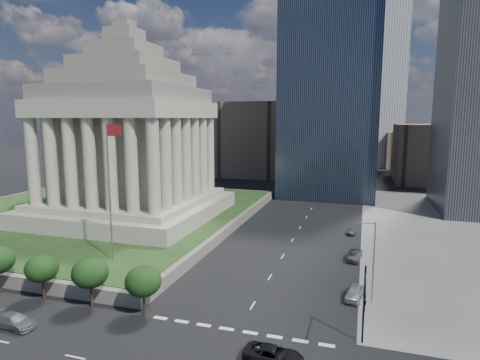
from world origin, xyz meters
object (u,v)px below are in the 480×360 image
at_px(street_lamp_north, 372,257).
at_px(pickup_truck, 274,355).
at_px(suv_grey, 14,321).
at_px(traffic_signal_ne, 364,301).
at_px(parked_sedan_far, 352,231).
at_px(parked_sedan_near, 355,293).
at_px(war_memorial, 128,121).
at_px(flagpole, 110,183).
at_px(parked_sedan_mid, 355,256).

xyz_separation_m(street_lamp_north, pickup_truck, (-8.49, -15.36, -4.90)).
xyz_separation_m(street_lamp_north, suv_grey, (-36.18, -17.43, -4.93)).
bearing_deg(pickup_truck, street_lamp_north, -26.02).
xyz_separation_m(traffic_signal_ne, parked_sedan_far, (-2.26, 40.55, -4.57)).
bearing_deg(parked_sedan_near, street_lamp_north, -3.29).
bearing_deg(war_memorial, flagpole, -63.11).
height_order(traffic_signal_ne, suv_grey, traffic_signal_ne).
relative_size(street_lamp_north, suv_grey, 1.98).
distance_m(pickup_truck, parked_sedan_far, 44.93).
xyz_separation_m(street_lamp_north, parked_sedan_far, (-3.09, 29.25, -4.98)).
bearing_deg(parked_sedan_near, parked_sedan_far, 102.02).
height_order(parked_sedan_near, parked_sedan_mid, parked_sedan_near).
distance_m(traffic_signal_ne, street_lamp_north, 11.34).
bearing_deg(parked_sedan_mid, parked_sedan_far, 101.86).
bearing_deg(flagpole, war_memorial, 116.89).
height_order(suv_grey, parked_sedan_mid, parked_sedan_mid).
relative_size(street_lamp_north, parked_sedan_far, 2.50).
distance_m(suv_grey, parked_sedan_far, 57.22).
bearing_deg(traffic_signal_ne, pickup_truck, -152.11).
xyz_separation_m(flagpole, suv_grey, (-1.02, -16.43, -12.38)).
relative_size(suv_grey, parked_sedan_mid, 1.10).
height_order(war_memorial, pickup_truck, war_memorial).
distance_m(traffic_signal_ne, suv_grey, 36.16).
bearing_deg(flagpole, traffic_signal_ne, -16.71).
height_order(war_memorial, flagpole, war_memorial).
bearing_deg(traffic_signal_ne, suv_grey, -170.17).
height_order(flagpole, street_lamp_north, flagpole).
height_order(traffic_signal_ne, parked_sedan_far, traffic_signal_ne).
bearing_deg(parked_sedan_mid, war_memorial, 177.71).
distance_m(suv_grey, parked_sedan_near, 38.71).
relative_size(traffic_signal_ne, pickup_truck, 1.45).
height_order(parked_sedan_mid, parked_sedan_far, parked_sedan_mid).
distance_m(traffic_signal_ne, parked_sedan_mid, 26.27).
xyz_separation_m(war_memorial, suv_grey, (11.15, -40.43, -20.67)).
bearing_deg(parked_sedan_far, parked_sedan_mid, -78.19).
bearing_deg(traffic_signal_ne, war_memorial, 143.58).
bearing_deg(war_memorial, parked_sedan_far, 8.04).
xyz_separation_m(traffic_signal_ne, parked_sedan_mid, (-1.35, 25.85, -4.50)).
height_order(war_memorial, parked_sedan_mid, war_memorial).
relative_size(street_lamp_north, parked_sedan_mid, 2.19).
height_order(flagpole, parked_sedan_mid, flagpole).
bearing_deg(suv_grey, parked_sedan_far, -31.48).
bearing_deg(street_lamp_north, parked_sedan_near, 167.20).
bearing_deg(parked_sedan_far, parked_sedan_near, -79.24).
bearing_deg(war_memorial, traffic_signal_ne, -36.42).
bearing_deg(war_memorial, parked_sedan_near, -26.40).
bearing_deg(parked_sedan_far, flagpole, -128.42).
xyz_separation_m(pickup_truck, suv_grey, (-27.69, -2.07, -0.04)).
distance_m(war_memorial, street_lamp_north, 54.92).
xyz_separation_m(parked_sedan_near, parked_sedan_mid, (-0.35, 14.13, -0.03)).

